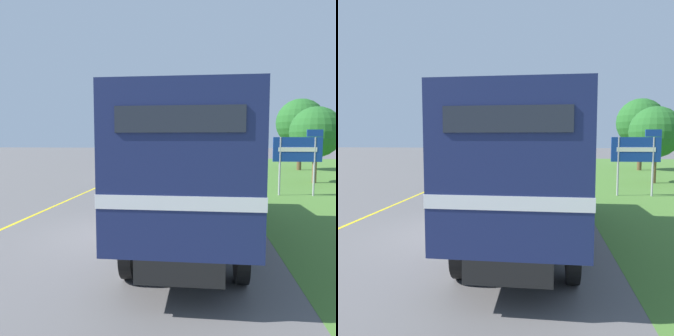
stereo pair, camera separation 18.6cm
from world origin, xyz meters
TOP-DOWN VIEW (x-y plane):
  - ground_plane at (0.00, 0.00)m, footprint 200.00×200.00m
  - edge_line_yellow at (-3.70, 11.94)m, footprint 0.12×50.94m
  - centre_dash_near at (0.00, 0.44)m, footprint 0.12×2.60m
  - centre_dash_mid_a at (0.00, 7.04)m, footprint 0.12×2.60m
  - centre_dash_mid_b at (0.00, 13.64)m, footprint 0.12×2.60m
  - centre_dash_far at (0.00, 20.24)m, footprint 0.12×2.60m
  - centre_dash_farthest at (0.00, 26.84)m, footprint 0.12×2.60m
  - horse_trailer_truck at (1.69, -0.25)m, footprint 2.36×8.37m
  - lead_car_white at (-2.05, 14.11)m, footprint 1.80×4.57m
  - highway_sign at (6.29, 6.88)m, footprint 2.17×0.09m
  - roadside_tree_near at (8.56, 11.67)m, footprint 3.00×3.00m
  - roadside_tree_mid at (10.07, 20.32)m, footprint 3.99×3.99m

SIDE VIEW (x-z plane):
  - ground_plane at x=0.00m, z-range 0.00..0.00m
  - edge_line_yellow at x=-3.70m, z-range 0.00..0.01m
  - centre_dash_near at x=0.00m, z-range 0.00..0.01m
  - centre_dash_mid_a at x=0.00m, z-range 0.00..0.01m
  - centre_dash_mid_b at x=0.00m, z-range 0.00..0.01m
  - centre_dash_far at x=0.00m, z-range 0.00..0.01m
  - centre_dash_farthest at x=0.00m, z-range 0.00..0.01m
  - lead_car_white at x=-2.05m, z-range 0.01..1.96m
  - horse_trailer_truck at x=1.69m, z-range 0.22..3.61m
  - highway_sign at x=6.29m, z-range 0.49..3.51m
  - roadside_tree_near at x=8.56m, z-range 0.75..5.27m
  - roadside_tree_mid at x=10.07m, z-range 1.00..7.02m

